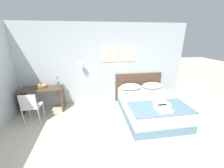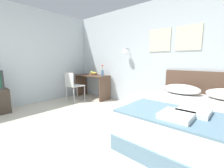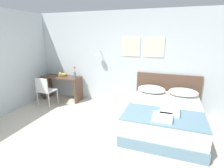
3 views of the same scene
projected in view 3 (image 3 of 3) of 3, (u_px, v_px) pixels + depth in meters
ground_plane at (69, 161)px, 2.89m from camera, size 24.00×24.00×0.00m
wall_back at (119, 59)px, 5.02m from camera, size 5.87×0.31×2.65m
bed at (164, 117)px, 3.87m from camera, size 1.55×2.03×0.55m
headboard at (167, 92)px, 4.75m from camera, size 1.67×0.06×1.01m
pillow_left at (152, 89)px, 4.56m from camera, size 0.70×0.45×0.20m
pillow_right at (183, 92)px, 4.31m from camera, size 0.70×0.45×0.20m
throw_blanket at (163, 116)px, 3.25m from camera, size 1.50×0.81×0.02m
folded_towel_near_foot at (170, 112)px, 3.34m from camera, size 0.36×0.35×0.06m
folded_towel_mid_bed at (162, 117)px, 3.12m from camera, size 0.34×0.35×0.06m
desk at (62, 83)px, 5.51m from camera, size 1.20×0.51×0.76m
desk_chair at (45, 89)px, 4.92m from camera, size 0.43×0.43×0.87m
fruit_bowl at (62, 75)px, 5.48m from camera, size 0.29×0.29×0.13m
flower_vase at (75, 74)px, 5.23m from camera, size 0.07×0.07×0.34m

